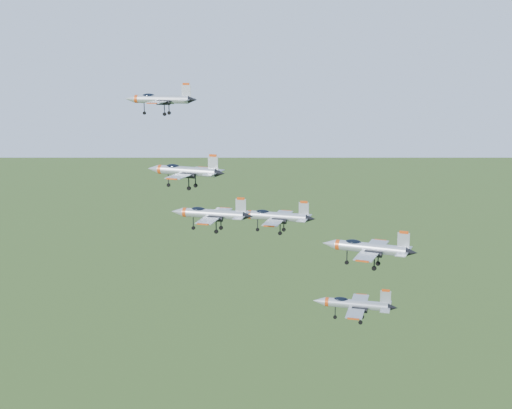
% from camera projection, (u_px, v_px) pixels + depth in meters
% --- Properties ---
extents(jet_lead, '(12.97, 10.79, 3.47)m').
position_uv_depth(jet_lead, '(160.00, 99.00, 120.06)').
color(jet_lead, '#A5AAB2').
extents(jet_left_high, '(13.64, 11.23, 3.65)m').
position_uv_depth(jet_left_high, '(185.00, 171.00, 113.24)').
color(jet_left_high, '#A5AAB2').
extents(jet_right_high, '(11.59, 9.59, 3.10)m').
position_uv_depth(jet_right_high, '(211.00, 214.00, 95.42)').
color(jet_right_high, '#A5AAB2').
extents(jet_left_low, '(13.01, 10.72, 3.48)m').
position_uv_depth(jet_left_low, '(275.00, 216.00, 112.95)').
color(jet_left_low, '#A5AAB2').
extents(jet_right_low, '(12.87, 10.63, 3.44)m').
position_uv_depth(jet_right_low, '(368.00, 248.00, 94.25)').
color(jet_right_low, '#A5AAB2').
extents(jet_trail, '(12.11, 10.03, 3.24)m').
position_uv_depth(jet_trail, '(354.00, 304.00, 100.91)').
color(jet_trail, '#A5AAB2').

